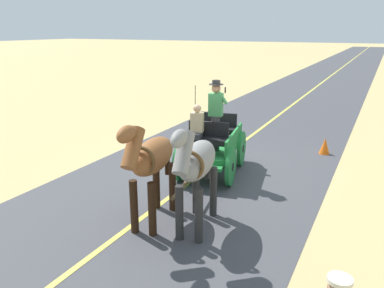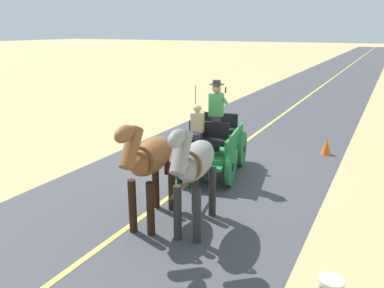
# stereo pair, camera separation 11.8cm
# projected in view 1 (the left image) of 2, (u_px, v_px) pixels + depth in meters

# --- Properties ---
(ground_plane) EXTENTS (200.00, 200.00, 0.00)m
(ground_plane) POSITION_uv_depth(u_px,v_px,m) (209.00, 168.00, 10.72)
(ground_plane) COLOR tan
(road_surface) EXTENTS (6.33, 160.00, 0.01)m
(road_surface) POSITION_uv_depth(u_px,v_px,m) (209.00, 168.00, 10.72)
(road_surface) COLOR #424247
(road_surface) RESTS_ON ground
(road_centre_stripe) EXTENTS (0.12, 160.00, 0.00)m
(road_centre_stripe) POSITION_uv_depth(u_px,v_px,m) (209.00, 167.00, 10.72)
(road_centre_stripe) COLOR #DBCC4C
(road_centre_stripe) RESTS_ON road_surface
(horse_drawn_carriage) EXTENTS (1.81, 4.51, 2.50)m
(horse_drawn_carriage) POSITION_uv_depth(u_px,v_px,m) (212.00, 144.00, 10.12)
(horse_drawn_carriage) COLOR #1E7233
(horse_drawn_carriage) RESTS_ON ground
(horse_near_side) EXTENTS (0.82, 2.15, 2.21)m
(horse_near_side) POSITION_uv_depth(u_px,v_px,m) (196.00, 164.00, 7.07)
(horse_near_side) COLOR gray
(horse_near_side) RESTS_ON ground
(horse_off_side) EXTENTS (0.81, 2.15, 2.21)m
(horse_off_side) POSITION_uv_depth(u_px,v_px,m) (151.00, 160.00, 7.31)
(horse_off_side) COLOR brown
(horse_off_side) RESTS_ON ground
(traffic_cone) EXTENTS (0.32, 0.32, 0.50)m
(traffic_cone) POSITION_uv_depth(u_px,v_px,m) (325.00, 146.00, 11.84)
(traffic_cone) COLOR orange
(traffic_cone) RESTS_ON ground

